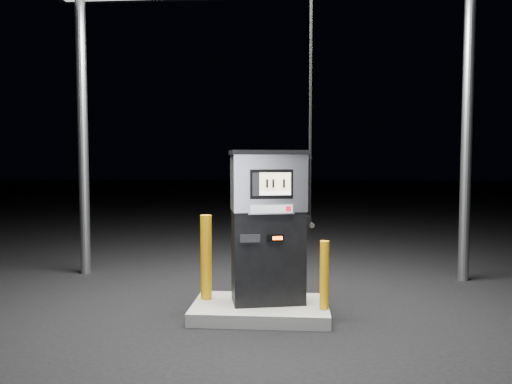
{
  "coord_description": "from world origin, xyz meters",
  "views": [
    {
      "loc": [
        0.39,
        -5.81,
        1.85
      ],
      "look_at": [
        -0.05,
        0.0,
        1.47
      ],
      "focal_mm": 35.0,
      "sensor_mm": 36.0,
      "label": 1
    }
  ],
  "objects": [
    {
      "name": "fuel_dispenser",
      "position": [
        0.09,
        0.07,
        1.08
      ],
      "size": [
        1.04,
        0.71,
        3.76
      ],
      "rotation": [
        0.0,
        0.0,
        0.21
      ],
      "color": "black",
      "rests_on": "pump_island"
    },
    {
      "name": "pump_island",
      "position": [
        0.0,
        0.0,
        0.07
      ],
      "size": [
        1.6,
        1.0,
        0.15
      ],
      "primitive_type": "cube",
      "color": "gray",
      "rests_on": "ground"
    },
    {
      "name": "ground",
      "position": [
        0.0,
        0.0,
        0.0
      ],
      "size": [
        80.0,
        80.0,
        0.0
      ],
      "primitive_type": "plane",
      "color": "black",
      "rests_on": "ground"
    },
    {
      "name": "bollard_right",
      "position": [
        0.74,
        -0.18,
        0.54
      ],
      "size": [
        0.11,
        0.11,
        0.79
      ],
      "primitive_type": "cylinder",
      "rotation": [
        0.0,
        0.0,
        0.03
      ],
      "color": "orange",
      "rests_on": "pump_island"
    },
    {
      "name": "bollard_left",
      "position": [
        -0.68,
        0.14,
        0.67
      ],
      "size": [
        0.15,
        0.15,
        1.03
      ],
      "primitive_type": "cylinder",
      "rotation": [
        0.0,
        0.0,
        0.1
      ],
      "color": "orange",
      "rests_on": "pump_island"
    }
  ]
}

